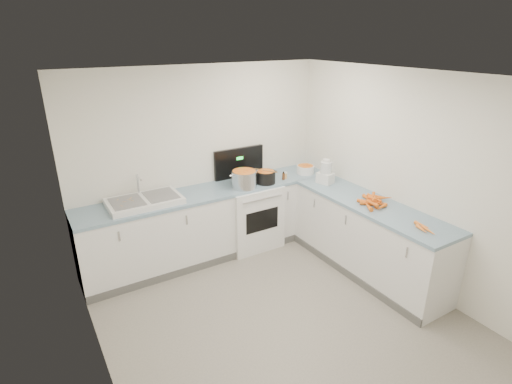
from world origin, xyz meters
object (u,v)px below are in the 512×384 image
steel_pot (244,180)px  spice_jar (285,176)px  food_processor (326,173)px  stove (250,213)px  sink (145,201)px  extract_bottle (283,177)px  black_pot (266,178)px  mixing_bowl (305,169)px

steel_pot → spice_jar: (0.66, -0.01, -0.06)m
steel_pot → spice_jar: 0.67m
steel_pot → food_processor: (1.03, -0.43, 0.04)m
stove → food_processor: stove is taller
stove → steel_pot: 0.60m
stove → sink: 1.54m
extract_bottle → spice_jar: bearing=26.7°
black_pot → extract_bottle: (0.28, -0.02, -0.03)m
sink → mixing_bowl: size_ratio=3.36×
steel_pot → food_processor: bearing=-22.8°
stove → steel_pot: size_ratio=4.02×
mixing_bowl → black_pot: bearing=-176.8°
black_pot → food_processor: (0.69, -0.42, 0.07)m
stove → spice_jar: (0.51, -0.13, 0.51)m
stove → steel_pot: (-0.15, -0.12, 0.57)m
steel_pot → extract_bottle: 0.62m
black_pot → mixing_bowl: (0.71, 0.04, -0.02)m
spice_jar → black_pot: bearing=-179.8°
stove → food_processor: size_ratio=4.02×
extract_bottle → mixing_bowl: bearing=8.4°
extract_bottle → stove: bearing=161.9°
stove → black_pot: stove is taller
food_processor → sink: bearing=166.3°
food_processor → black_pot: bearing=148.5°
stove → food_processor: (0.88, -0.55, 0.61)m
steel_pot → black_pot: bearing=-1.3°
black_pot → spice_jar: 0.33m
spice_jar → stove: bearing=166.1°
sink → steel_pot: bearing=-6.0°
sink → food_processor: 2.40m
black_pot → spice_jar: size_ratio=3.26×
steel_pot → black_pot: 0.33m
sink → steel_pot: sink is taller
stove → food_processor: 1.20m
stove → sink: stove is taller
stove → extract_bottle: 0.71m
steel_pot → spice_jar: bearing=-0.5°
extract_bottle → food_processor: food_processor is taller
sink → food_processor: bearing=-13.7°
steel_pot → food_processor: size_ratio=1.00×
stove → steel_pot: bearing=-141.2°
black_pot → mixing_bowl: bearing=3.2°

